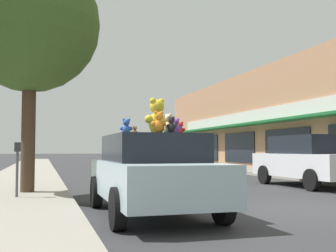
# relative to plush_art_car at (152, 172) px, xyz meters

# --- Properties ---
(ground_plane) EXTENTS (260.00, 260.00, 0.00)m
(ground_plane) POSITION_rel_plush_art_car_xyz_m (3.26, -0.09, -0.82)
(ground_plane) COLOR #333335
(sidewalk_near) EXTENTS (2.75, 90.00, 0.16)m
(sidewalk_near) POSITION_rel_plush_art_car_xyz_m (-2.71, -0.09, -0.74)
(sidewalk_near) COLOR gray
(sidewalk_near) RESTS_ON ground_plane
(plush_art_car) EXTENTS (1.99, 4.39, 1.55)m
(plush_art_car) POSITION_rel_plush_art_car_xyz_m (0.00, 0.00, 0.00)
(plush_art_car) COLOR #ADC6D1
(plush_art_car) RESTS_ON ground_plane
(teddy_bear_giant) EXTENTS (0.54, 0.39, 0.72)m
(teddy_bear_giant) POSITION_rel_plush_art_car_xyz_m (0.09, -0.06, 1.07)
(teddy_bear_giant) COLOR yellow
(teddy_bear_giant) RESTS_ON plush_art_car
(teddy_bear_brown) EXTENTS (0.17, 0.13, 0.23)m
(teddy_bear_brown) POSITION_rel_plush_art_car_xyz_m (-0.12, 1.02, 0.84)
(teddy_bear_brown) COLOR olive
(teddy_bear_brown) RESTS_ON plush_art_car
(teddy_bear_purple) EXTENTS (0.21, 0.13, 0.29)m
(teddy_bear_purple) POSITION_rel_plush_art_car_xyz_m (0.29, -0.65, 0.87)
(teddy_bear_purple) COLOR purple
(teddy_bear_purple) RESTS_ON plush_art_car
(teddy_bear_orange) EXTENTS (0.28, 0.18, 0.38)m
(teddy_bear_orange) POSITION_rel_plush_art_car_xyz_m (-0.13, -0.98, 0.91)
(teddy_bear_orange) COLOR orange
(teddy_bear_orange) RESTS_ON plush_art_car
(teddy_bear_green) EXTENTS (0.24, 0.27, 0.37)m
(teddy_bear_green) POSITION_rel_plush_art_car_xyz_m (0.36, 0.13, 0.91)
(teddy_bear_green) COLOR green
(teddy_bear_green) RESTS_ON plush_art_car
(teddy_bear_blue) EXTENTS (0.27, 0.18, 0.36)m
(teddy_bear_blue) POSITION_rel_plush_art_car_xyz_m (-0.37, 0.67, 0.90)
(teddy_bear_blue) COLOR blue
(teddy_bear_blue) RESTS_ON plush_art_car
(teddy_bear_black) EXTENTS (0.18, 0.20, 0.28)m
(teddy_bear_black) POSITION_rel_plush_art_car_xyz_m (0.08, -1.05, 0.86)
(teddy_bear_black) COLOR black
(teddy_bear_black) RESTS_ON plush_art_car
(teddy_bear_red) EXTENTS (0.19, 0.19, 0.28)m
(teddy_bear_red) POSITION_rel_plush_art_car_xyz_m (0.65, 0.16, 0.86)
(teddy_bear_red) COLOR red
(teddy_bear_red) RESTS_ON plush_art_car
(teddy_bear_cream) EXTENTS (0.19, 0.26, 0.34)m
(teddy_bear_cream) POSITION_rel_plush_art_car_xyz_m (0.07, -0.91, 0.89)
(teddy_bear_cream) COLOR beige
(teddy_bear_cream) RESTS_ON plush_art_car
(teddy_bear_teal) EXTENTS (0.20, 0.14, 0.27)m
(teddy_bear_teal) POSITION_rel_plush_art_car_xyz_m (0.32, -0.19, 0.86)
(teddy_bear_teal) COLOR teal
(teddy_bear_teal) RESTS_ON plush_art_car
(parked_car_far_center) EXTENTS (2.06, 4.59, 1.75)m
(parked_car_far_center) POSITION_rel_plush_art_car_xyz_m (6.75, 4.54, 0.09)
(parked_car_far_center) COLOR silver
(parked_car_far_center) RESTS_ON ground_plane
(street_tree) EXTENTS (3.69, 3.69, 6.31)m
(street_tree) POSITION_rel_plush_art_car_xyz_m (-2.40, 3.69, 3.79)
(street_tree) COLOR #473323
(street_tree) RESTS_ON sidewalk_near
(parking_meter) EXTENTS (0.14, 0.10, 1.27)m
(parking_meter) POSITION_rel_plush_art_car_xyz_m (-2.59, 2.49, 0.15)
(parking_meter) COLOR #4C4C51
(parking_meter) RESTS_ON sidewalk_near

